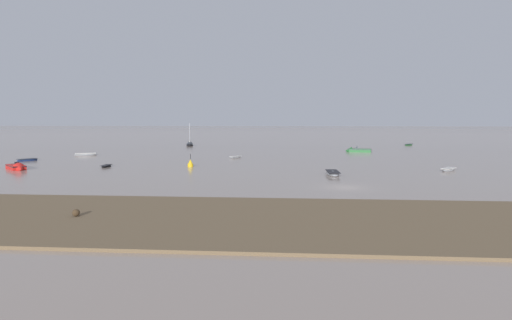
{
  "coord_description": "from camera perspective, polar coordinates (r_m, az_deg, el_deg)",
  "views": [
    {
      "loc": [
        -6.2,
        -49.47,
        7.79
      ],
      "look_at": [
        -12.41,
        29.68,
        0.21
      ],
      "focal_mm": 30.53,
      "sensor_mm": 36.0,
      "label": 1
    }
  ],
  "objects": [
    {
      "name": "rowboat_moored_4",
      "position": [
        98.85,
        -21.43,
        0.67
      ],
      "size": [
        4.73,
        3.28,
        0.71
      ],
      "rotation": [
        0.0,
        0.0,
        3.57
      ],
      "color": "gray",
      "rests_on": "ground"
    },
    {
      "name": "tidal_rock_left",
      "position": [
        36.69,
        -22.51,
        -6.4
      ],
      "size": [
        0.57,
        0.57,
        0.57
      ],
      "primitive_type": "sphere",
      "color": "#402F1E",
      "rests_on": "mudflat_shore"
    },
    {
      "name": "motorboat_moored_0",
      "position": [
        75.82,
        -28.8,
        -0.93
      ],
      "size": [
        5.2,
        5.1,
        1.86
      ],
      "rotation": [
        0.0,
        0.0,
        5.52
      ],
      "color": "red",
      "rests_on": "ground"
    },
    {
      "name": "mudflat_shore",
      "position": [
        34.83,
        21.1,
        -7.65
      ],
      "size": [
        316.83,
        17.01,
        0.23
      ],
      "primitive_type": "cube",
      "color": "brown",
      "rests_on": "ground"
    },
    {
      "name": "channel_buoy",
      "position": [
        71.17,
        -8.59,
        -0.52
      ],
      "size": [
        0.9,
        0.9,
        2.3
      ],
      "color": "gold",
      "rests_on": "ground"
    },
    {
      "name": "rowboat_moored_3",
      "position": [
        86.36,
        -2.71,
        0.36
      ],
      "size": [
        2.44,
        3.17,
        0.48
      ],
      "rotation": [
        0.0,
        0.0,
        4.19
      ],
      "color": "gray",
      "rests_on": "ground"
    },
    {
      "name": "sailboat_moored_0",
      "position": [
        126.67,
        -8.68,
        2.0
      ],
      "size": [
        3.14,
        6.36,
        6.83
      ],
      "rotation": [
        0.0,
        0.0,
        1.78
      ],
      "color": "black",
      "rests_on": "ground"
    },
    {
      "name": "rowboat_moored_6",
      "position": [
        90.64,
        -27.78,
        -0.01
      ],
      "size": [
        3.1,
        3.81,
        0.59
      ],
      "rotation": [
        0.0,
        0.0,
        0.99
      ],
      "color": "navy",
      "rests_on": "ground"
    },
    {
      "name": "motorboat_moored_1",
      "position": [
        104.44,
        12.97,
        1.19
      ],
      "size": [
        6.13,
        2.95,
        2.02
      ],
      "rotation": [
        0.0,
        0.0,
        2.98
      ],
      "color": "#23602D",
      "rests_on": "ground"
    },
    {
      "name": "rowboat_moored_5",
      "position": [
        61.3,
        10.02,
        -1.74
      ],
      "size": [
        1.78,
        4.72,
        0.74
      ],
      "rotation": [
        0.0,
        0.0,
        1.61
      ],
      "color": "gray",
      "rests_on": "ground"
    },
    {
      "name": "rowboat_moored_8",
      "position": [
        71.2,
        23.91,
        -1.17
      ],
      "size": [
        3.26,
        3.75,
        0.59
      ],
      "rotation": [
        0.0,
        0.0,
        0.93
      ],
      "color": "gray",
      "rests_on": "ground"
    },
    {
      "name": "rowboat_moored_0",
      "position": [
        74.27,
        -19.02,
        -0.77
      ],
      "size": [
        1.03,
        2.96,
        0.47
      ],
      "rotation": [
        0.0,
        0.0,
        1.58
      ],
      "color": "black",
      "rests_on": "ground"
    },
    {
      "name": "ground_plane",
      "position": [
        50.46,
        11.51,
        -3.54
      ],
      "size": [
        800.0,
        800.0,
        0.0
      ],
      "primitive_type": "plane",
      "color": "gray"
    },
    {
      "name": "rowboat_moored_1",
      "position": [
        134.51,
        19.37,
        1.89
      ],
      "size": [
        3.5,
        3.8,
        0.61
      ],
      "rotation": [
        0.0,
        0.0,
        4.01
      ],
      "color": "#23602D",
      "rests_on": "ground"
    }
  ]
}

